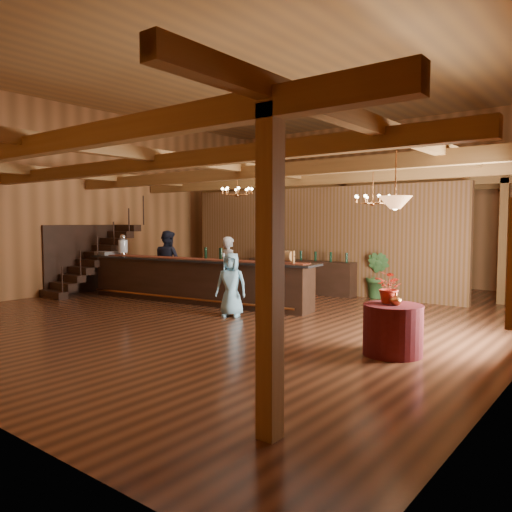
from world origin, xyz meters
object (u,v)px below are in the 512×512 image
Objects in this scene: round_table at (393,330)px; bartender at (229,268)px; backbar_shelf at (301,276)px; chandelier_right at (373,199)px; tasting_bar at (195,280)px; raffle_drum at (288,256)px; staff_second at (168,262)px; pendant_lamp at (395,202)px; guest at (231,285)px; beverage_dispenser at (123,245)px; floor_plant at (378,275)px; chandelier_left at (237,191)px.

bartender is at bearing 155.47° from round_table.
chandelier_right reaches higher than backbar_shelf.
raffle_drum reaches higher than tasting_bar.
staff_second reaches higher than bartender.
pendant_lamp reaches higher than staff_second.
guest is at bearing 154.84° from bartender.
beverage_dispenser is 7.23m from chandelier_right.
bartender is 2.30m from staff_second.
chandelier_right is at bearing -34.90° from backbar_shelf.
chandelier_right is 0.47× the size of bartender.
beverage_dispenser is at bearing 178.79° from tasting_bar.
raffle_drum is at bearing -1.10° from tasting_bar.
floor_plant is (-2.62, 5.27, -1.76)m from pendant_lamp.
tasting_bar is 2.77m from beverage_dispenser.
raffle_drum is 4.04m from round_table.
beverage_dispenser is at bearing 170.46° from round_table.
pendant_lamp is (6.09, -1.74, 1.83)m from tasting_bar.
bartender is 1.20× the size of guest.
pendant_lamp reaches higher than floor_plant.
tasting_bar is at bearing -173.97° from raffle_drum.
chandelier_right is at bearing 120.49° from round_table.
pendant_lamp is (5.27, -2.46, -0.48)m from chandelier_left.
chandelier_left is at bearing 16.17° from beverage_dispenser.
tasting_bar is 3.45m from backbar_shelf.
staff_second is at bearing 150.81° from tasting_bar.
beverage_dispenser is 0.18× the size of backbar_shelf.
pendant_lamp is 6.15m from floor_plant.
beverage_dispenser reaches higher than round_table.
pendant_lamp is 0.49× the size of staff_second.
chandelier_right is 0.89× the size of pendant_lamp.
guest is at bearing -108.66° from floor_plant.
floor_plant reaches higher than round_table.
tasting_bar is at bearing -164.58° from chandelier_right.
chandelier_left reaches higher than round_table.
tasting_bar is 20.19× the size of raffle_drum.
pendant_lamp is at bearing -35.77° from guest.
guest is (1.16, -1.60, -2.18)m from chandelier_left.
guest is at bearing 168.13° from pendant_lamp.
chandelier_right is (-1.73, 2.94, 2.20)m from round_table.
raffle_drum is at bearing -170.89° from bartender.
floor_plant is at bearing 38.37° from tasting_bar.
floor_plant is (0.76, 3.25, -0.67)m from raffle_drum.
bartender is at bearing -174.76° from chandelier_right.
staff_second is at bearing 133.18° from guest.
chandelier_left is at bearing 154.94° from round_table.
chandelier_right is at bearing -168.82° from staff_second.
chandelier_right is (6.98, 1.48, 1.18)m from beverage_dispenser.
bartender reaches higher than round_table.
raffle_drum is (2.72, 0.29, 0.73)m from tasting_bar.
chandelier_left reaches higher than beverage_dispenser.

